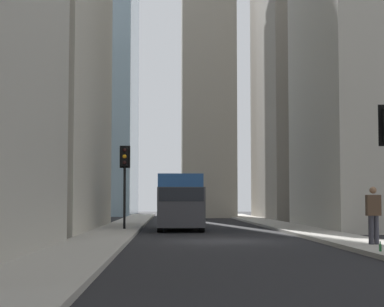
{
  "coord_description": "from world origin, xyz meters",
  "views": [
    {
      "loc": [
        -25.52,
        2.0,
        1.51
      ],
      "look_at": [
        19.63,
        0.43,
        4.65
      ],
      "focal_mm": 63.54,
      "sensor_mm": 36.0,
      "label": 1
    }
  ],
  "objects_px": {
    "hatchback_grey": "(177,213)",
    "pedestrian": "(373,213)",
    "traffic_light_midblock": "(125,167)",
    "discarded_bottle": "(380,247)",
    "delivery_truck": "(180,202)"
  },
  "relations": [
    {
      "from": "hatchback_grey",
      "to": "pedestrian",
      "type": "relative_size",
      "value": 2.38
    },
    {
      "from": "traffic_light_midblock",
      "to": "discarded_bottle",
      "type": "height_order",
      "value": "traffic_light_midblock"
    },
    {
      "from": "delivery_truck",
      "to": "traffic_light_midblock",
      "type": "bearing_deg",
      "value": 116.24
    },
    {
      "from": "pedestrian",
      "to": "discarded_bottle",
      "type": "xyz_separation_m",
      "value": [
        -2.93,
        0.72,
        -0.88
      ]
    },
    {
      "from": "hatchback_grey",
      "to": "pedestrian",
      "type": "distance_m",
      "value": 26.37
    },
    {
      "from": "hatchback_grey",
      "to": "discarded_bottle",
      "type": "distance_m",
      "value": 29.1
    },
    {
      "from": "hatchback_grey",
      "to": "traffic_light_midblock",
      "type": "bearing_deg",
      "value": 168.53
    },
    {
      "from": "delivery_truck",
      "to": "pedestrian",
      "type": "xyz_separation_m",
      "value": [
        -13.53,
        -5.84,
        -0.33
      ]
    },
    {
      "from": "hatchback_grey",
      "to": "pedestrian",
      "type": "bearing_deg",
      "value": -167.2
    },
    {
      "from": "delivery_truck",
      "to": "hatchback_grey",
      "type": "height_order",
      "value": "delivery_truck"
    },
    {
      "from": "traffic_light_midblock",
      "to": "delivery_truck",
      "type": "bearing_deg",
      "value": -63.76
    },
    {
      "from": "delivery_truck",
      "to": "traffic_light_midblock",
      "type": "xyz_separation_m",
      "value": [
        -1.35,
        2.75,
        1.68
      ]
    },
    {
      "from": "traffic_light_midblock",
      "to": "pedestrian",
      "type": "relative_size",
      "value": 2.25
    },
    {
      "from": "delivery_truck",
      "to": "traffic_light_midblock",
      "type": "height_order",
      "value": "traffic_light_midblock"
    },
    {
      "from": "hatchback_grey",
      "to": "traffic_light_midblock",
      "type": "relative_size",
      "value": 1.06
    }
  ]
}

